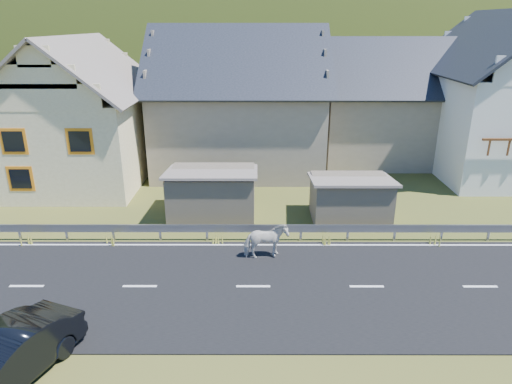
{
  "coord_description": "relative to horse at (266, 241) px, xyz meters",
  "views": [
    {
      "loc": [
        0.13,
        -13.89,
        8.75
      ],
      "look_at": [
        0.09,
        3.96,
        2.12
      ],
      "focal_mm": 32.0,
      "sensor_mm": 36.0,
      "label": 1
    }
  ],
  "objects": [
    {
      "name": "house_stone_a",
      "position": [
        -1.48,
        12.88,
        3.87
      ],
      "size": [
        10.8,
        9.8,
        8.9
      ],
      "color": "gray",
      "rests_on": "ground"
    },
    {
      "name": "road",
      "position": [
        -0.48,
        -2.12,
        -0.74
      ],
      "size": [
        60.0,
        7.0,
        0.04
      ],
      "primitive_type": "cube",
      "color": "black",
      "rests_on": "ground"
    },
    {
      "name": "house_cream",
      "position": [
        -10.48,
        9.88,
        3.6
      ],
      "size": [
        7.8,
        9.8,
        8.3
      ],
      "color": "#FFECB5",
      "rests_on": "ground"
    },
    {
      "name": "house_stone_b",
      "position": [
        8.52,
        14.88,
        3.48
      ],
      "size": [
        9.8,
        8.8,
        8.1
      ],
      "color": "gray",
      "rests_on": "ground"
    },
    {
      "name": "conifer_patch",
      "position": [
        -55.48,
        107.88,
        5.24
      ],
      "size": [
        76.0,
        50.0,
        28.0
      ],
      "primitive_type": "ellipsoid",
      "color": "black",
      "rests_on": "ground"
    },
    {
      "name": "shed_right",
      "position": [
        4.02,
        3.88,
        0.24
      ],
      "size": [
        3.8,
        2.9,
        2.2
      ],
      "primitive_type": "cube",
      "color": "#716352",
      "rests_on": "ground"
    },
    {
      "name": "guardrail",
      "position": [
        -0.48,
        1.56,
        -0.2
      ],
      "size": [
        28.1,
        0.09,
        0.75
      ],
      "color": "#93969B",
      "rests_on": "ground"
    },
    {
      "name": "shed_left",
      "position": [
        -2.48,
        4.38,
        0.34
      ],
      "size": [
        4.3,
        3.3,
        2.4
      ],
      "primitive_type": "cube",
      "color": "#716352",
      "rests_on": "ground"
    },
    {
      "name": "house_white",
      "position": [
        14.52,
        11.88,
        4.3
      ],
      "size": [
        8.8,
        10.8,
        9.7
      ],
      "color": "silver",
      "rests_on": "ground"
    },
    {
      "name": "mountain",
      "position": [
        4.52,
        177.88,
        -20.76
      ],
      "size": [
        440.0,
        280.0,
        260.0
      ],
      "primitive_type": "ellipsoid",
      "color": "#203212",
      "rests_on": "ground"
    },
    {
      "name": "ground",
      "position": [
        -0.48,
        -2.12,
        -0.76
      ],
      "size": [
        160.0,
        160.0,
        0.0
      ],
      "primitive_type": "plane",
      "color": "#323E17",
      "rests_on": "ground"
    },
    {
      "name": "car",
      "position": [
        -6.79,
        -6.69,
        -0.04
      ],
      "size": [
        3.03,
        4.65,
        1.45
      ],
      "primitive_type": "imported",
      "rotation": [
        0.0,
        0.0,
        -0.37
      ],
      "color": "black",
      "rests_on": "ground"
    },
    {
      "name": "horse",
      "position": [
        0.0,
        0.0,
        0.0
      ],
      "size": [
        1.13,
        1.83,
        1.44
      ],
      "primitive_type": "imported",
      "rotation": [
        0.0,
        0.0,
        1.79
      ],
      "color": "silver",
      "rests_on": "road"
    },
    {
      "name": "lane_markings",
      "position": [
        -0.48,
        -2.12,
        -0.71
      ],
      "size": [
        60.0,
        6.6,
        0.01
      ],
      "primitive_type": "cube",
      "color": "silver",
      "rests_on": "road"
    }
  ]
}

